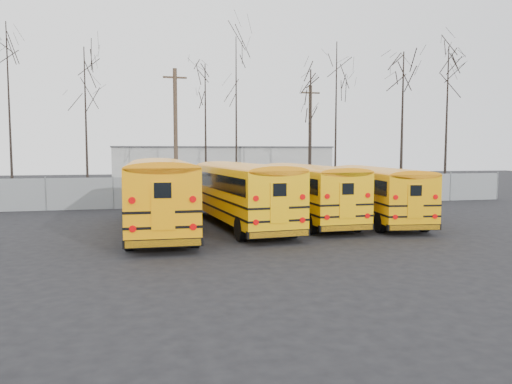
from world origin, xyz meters
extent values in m
plane|color=black|center=(0.00, 0.00, 0.00)|extent=(120.00, 120.00, 0.00)
cube|color=gray|center=(0.00, 12.00, 1.00)|extent=(40.00, 0.04, 2.00)
cube|color=#B9BAB4|center=(2.00, 32.00, 2.00)|extent=(22.00, 8.00, 4.00)
cylinder|color=black|center=(-6.70, -1.75, 0.54)|extent=(0.31, 1.08, 1.08)
cylinder|color=black|center=(-4.25, -1.77, 0.54)|extent=(0.31, 1.08, 1.08)
cylinder|color=black|center=(-6.60, 7.34, 0.54)|extent=(0.31, 1.08, 1.08)
cylinder|color=black|center=(-4.16, 7.31, 0.54)|extent=(0.31, 1.08, 1.08)
cube|color=#FF9C06|center=(-5.44, 1.76, 1.81)|extent=(2.81, 10.09, 2.54)
cube|color=#FF9C06|center=(-5.37, 7.71, 1.08)|extent=(2.45, 1.86, 1.08)
cube|color=black|center=(-5.44, 1.54, 2.38)|extent=(2.84, 9.01, 0.76)
cube|color=black|center=(-5.43, 2.68, 1.03)|extent=(2.86, 11.95, 0.10)
cube|color=black|center=(-5.43, 2.68, 1.57)|extent=(2.86, 11.95, 0.10)
cube|color=black|center=(-5.49, -3.17, 0.49)|extent=(2.77, 0.27, 0.30)
cube|color=black|center=(-5.37, 8.57, 0.49)|extent=(2.60, 0.24, 0.28)
cube|color=#FF9C06|center=(-5.49, -3.28, 1.78)|extent=(0.81, 0.05, 1.68)
cylinder|color=#B20505|center=(-6.52, -3.28, 1.03)|extent=(0.24, 0.05, 0.24)
cylinder|color=#B20505|center=(-4.46, -3.31, 1.03)|extent=(0.24, 0.05, 0.24)
cylinder|color=#B20505|center=(-6.52, -3.28, 2.00)|extent=(0.24, 0.05, 0.24)
cylinder|color=#B20505|center=(-4.46, -3.31, 2.00)|extent=(0.24, 0.05, 0.24)
cylinder|color=black|center=(-2.30, -0.86, 0.51)|extent=(0.38, 1.04, 1.01)
cylinder|color=black|center=(-0.02, -0.63, 0.51)|extent=(0.38, 1.04, 1.01)
cylinder|color=black|center=(-3.16, 7.63, 0.51)|extent=(0.38, 1.04, 1.01)
cylinder|color=black|center=(-0.88, 7.86, 0.51)|extent=(0.38, 1.04, 1.01)
cube|color=#FFB306|center=(-1.49, 2.54, 1.70)|extent=(3.47, 9.65, 2.39)
cube|color=#FFB306|center=(-2.05, 8.09, 1.01)|extent=(2.45, 1.95, 1.01)
cube|color=black|center=(-1.47, 2.34, 2.23)|extent=(3.41, 8.64, 0.71)
cube|color=black|center=(-1.58, 3.40, 0.96)|extent=(3.68, 11.39, 0.09)
cube|color=black|center=(-1.58, 3.40, 1.47)|extent=(3.68, 11.39, 0.09)
cube|color=black|center=(-1.03, -2.05, 0.46)|extent=(2.61, 0.48, 0.28)
cube|color=black|center=(-2.14, 8.90, 0.46)|extent=(2.44, 0.45, 0.26)
cube|color=#FFB306|center=(-1.02, -2.17, 1.67)|extent=(0.76, 0.12, 1.57)
cylinder|color=#B20505|center=(-1.97, -2.27, 0.96)|extent=(0.23, 0.06, 0.22)
cylinder|color=#B20505|center=(-0.06, -2.08, 0.96)|extent=(0.23, 0.06, 0.22)
cylinder|color=#B20505|center=(-1.97, -2.27, 1.88)|extent=(0.23, 0.06, 0.22)
cylinder|color=#B20505|center=(-0.06, -2.08, 1.88)|extent=(0.23, 0.06, 0.22)
cylinder|color=black|center=(1.06, 0.14, 0.49)|extent=(0.31, 0.98, 0.97)
cylinder|color=black|center=(3.26, 0.22, 0.49)|extent=(0.31, 0.98, 0.97)
cylinder|color=black|center=(0.76, 8.30, 0.49)|extent=(0.31, 0.98, 0.97)
cylinder|color=black|center=(2.96, 8.38, 0.49)|extent=(0.31, 0.98, 0.97)
cube|color=#FFB106|center=(2.04, 3.34, 1.63)|extent=(2.77, 9.13, 2.28)
cube|color=#FFB106|center=(1.85, 8.68, 0.97)|extent=(2.25, 1.73, 0.97)
cube|color=black|center=(2.05, 3.14, 2.14)|extent=(2.77, 8.16, 0.68)
cube|color=black|center=(2.01, 4.16, 0.92)|extent=(2.86, 10.80, 0.09)
cube|color=black|center=(2.01, 4.16, 1.41)|extent=(2.86, 10.80, 0.09)
cube|color=black|center=(2.21, -1.09, 0.44)|extent=(2.50, 0.31, 0.27)
cube|color=black|center=(1.82, 9.46, 0.44)|extent=(2.34, 0.28, 0.25)
cube|color=#FFB106|center=(2.21, -1.19, 1.60)|extent=(0.73, 0.07, 1.51)
cylinder|color=#B20505|center=(1.29, -1.24, 0.92)|extent=(0.22, 0.05, 0.21)
cylinder|color=#B20505|center=(3.14, -1.17, 0.92)|extent=(0.22, 0.05, 0.21)
cylinder|color=#B20505|center=(1.29, -1.24, 1.80)|extent=(0.22, 0.05, 0.21)
cylinder|color=#B20505|center=(3.14, -1.17, 1.80)|extent=(0.22, 0.05, 0.21)
cylinder|color=black|center=(4.21, -0.19, 0.47)|extent=(0.35, 0.95, 0.93)
cylinder|color=black|center=(6.30, -0.41, 0.47)|extent=(0.35, 0.95, 0.93)
cylinder|color=black|center=(5.01, 7.59, 0.47)|extent=(0.35, 0.95, 0.93)
cylinder|color=black|center=(7.10, 7.37, 0.47)|extent=(0.35, 0.95, 0.93)
cube|color=#F09F06|center=(5.57, 2.71, 1.56)|extent=(3.20, 8.85, 2.19)
cube|color=#F09F06|center=(6.09, 7.80, 0.93)|extent=(2.25, 1.79, 0.93)
cube|color=black|center=(5.55, 2.53, 2.05)|extent=(3.14, 7.93, 0.65)
cube|color=black|center=(5.65, 3.50, 0.88)|extent=(3.39, 10.45, 0.08)
cube|color=black|center=(5.65, 3.50, 1.35)|extent=(3.39, 10.45, 0.08)
cube|color=black|center=(5.13, -1.50, 0.42)|extent=(2.39, 0.45, 0.26)
cube|color=black|center=(6.17, 8.55, 0.42)|extent=(2.24, 0.41, 0.24)
cube|color=#F09F06|center=(5.12, -1.61, 1.54)|extent=(0.70, 0.11, 1.44)
cylinder|color=#B20505|center=(4.24, -1.52, 0.88)|extent=(0.21, 0.06, 0.20)
cylinder|color=#B20505|center=(6.00, -1.71, 0.88)|extent=(0.21, 0.06, 0.20)
cylinder|color=#B20505|center=(4.24, -1.52, 1.72)|extent=(0.21, 0.06, 0.20)
cylinder|color=#B20505|center=(6.00, -1.71, 1.72)|extent=(0.21, 0.06, 0.20)
cylinder|color=#443426|center=(-3.81, 15.61, 4.74)|extent=(0.30, 0.30, 9.49)
cube|color=#443426|center=(-3.81, 15.61, 8.85)|extent=(1.69, 0.25, 0.13)
cylinder|color=#433526|center=(7.60, 19.40, 4.55)|extent=(0.28, 0.28, 9.09)
cube|color=#433526|center=(7.60, 19.40, 8.49)|extent=(1.62, 0.13, 0.12)
cone|color=black|center=(-14.88, 16.24, 6.14)|extent=(0.26, 0.26, 12.29)
cone|color=black|center=(-9.73, 14.03, 5.21)|extent=(0.26, 0.26, 10.41)
cone|color=black|center=(-1.55, 16.52, 5.01)|extent=(0.26, 0.26, 10.02)
cone|color=black|center=(0.86, 16.99, 6.11)|extent=(0.26, 0.26, 12.23)
cone|color=black|center=(5.99, 14.69, 4.82)|extent=(0.26, 0.26, 9.64)
cone|color=black|center=(9.07, 17.35, 6.16)|extent=(0.26, 0.26, 12.32)
cone|color=black|center=(13.31, 14.44, 5.58)|extent=(0.26, 0.26, 11.17)
cone|color=black|center=(19.10, 17.41, 6.21)|extent=(0.26, 0.26, 12.42)
camera|label=1|loc=(-6.14, -20.61, 3.69)|focal=35.00mm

